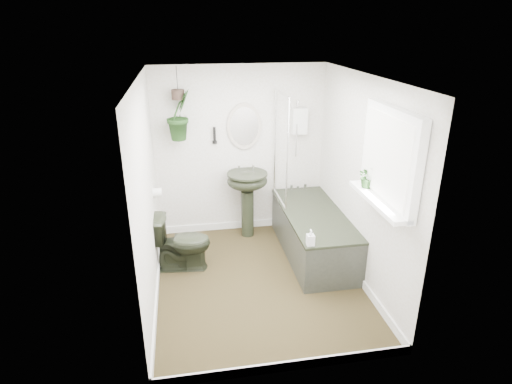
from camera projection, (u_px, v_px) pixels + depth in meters
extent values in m
cube|color=black|center=(258.00, 281.00, 4.96)|extent=(2.30, 2.80, 0.02)
cube|color=white|center=(259.00, 76.00, 4.09)|extent=(2.30, 2.80, 0.02)
cube|color=white|center=(240.00, 151.00, 5.81)|extent=(2.30, 0.02, 2.30)
cube|color=white|center=(291.00, 255.00, 3.24)|extent=(2.30, 0.02, 2.30)
cube|color=white|center=(146.00, 196.00, 4.34)|extent=(0.02, 2.80, 2.30)
cube|color=white|center=(362.00, 182.00, 4.71)|extent=(0.02, 2.80, 2.30)
cube|color=white|center=(258.00, 277.00, 4.94)|extent=(2.30, 2.80, 0.10)
cube|color=white|center=(299.00, 121.00, 5.73)|extent=(0.20, 0.10, 0.35)
ellipsoid|color=#BCB1A0|center=(244.00, 126.00, 5.66)|extent=(0.46, 0.03, 0.62)
cylinder|color=black|center=(215.00, 135.00, 5.62)|extent=(0.04, 0.04, 0.22)
cylinder|color=white|center=(157.00, 193.00, 5.08)|extent=(0.11, 0.11, 0.11)
cube|color=white|center=(390.00, 157.00, 3.87)|extent=(0.08, 1.00, 0.90)
cube|color=white|center=(378.00, 201.00, 4.02)|extent=(0.18, 1.00, 0.04)
cube|color=white|center=(386.00, 158.00, 3.87)|extent=(0.01, 0.86, 0.76)
imported|color=black|center=(182.00, 242.00, 5.10)|extent=(0.72, 0.46, 0.69)
imported|color=black|center=(368.00, 177.00, 4.25)|extent=(0.22, 0.20, 0.22)
imported|color=black|center=(179.00, 115.00, 5.34)|extent=(0.44, 0.44, 0.63)
imported|color=black|center=(311.00, 237.00, 4.52)|extent=(0.08, 0.09, 0.18)
cylinder|color=#32231D|center=(178.00, 95.00, 5.24)|extent=(0.16, 0.16, 0.12)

